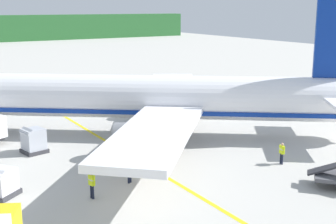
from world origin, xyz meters
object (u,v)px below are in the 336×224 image
crew_loader_left (92,182)px  crew_loader_right (282,152)px  crew_marshaller (129,168)px  airliner_foreground (151,98)px  cargo_container_far (33,141)px

crew_loader_left → crew_loader_right: 14.24m
crew_loader_left → crew_marshaller: bearing=19.5°
airliner_foreground → crew_loader_left: 14.42m
crew_loader_left → crew_loader_right: bearing=-5.7°
airliner_foreground → crew_loader_right: (4.33, -11.69, -2.45)m
airliner_foreground → cargo_container_far: airliner_foreground is taller
airliner_foreground → crew_loader_left: airliner_foreground is taller
crew_loader_left → crew_loader_right: (14.17, -1.41, -0.07)m
crew_marshaller → crew_loader_left: size_ratio=0.98×
cargo_container_far → crew_loader_right: bearing=-39.5°
cargo_container_far → crew_marshaller: cargo_container_far is taller
airliner_foreground → crew_loader_left: (-9.84, -10.27, -2.38)m
cargo_container_far → crew_loader_right: (14.67, -12.09, -0.03)m
crew_loader_left → cargo_container_far: bearing=92.7°
airliner_foreground → crew_marshaller: airliner_foreground is taller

